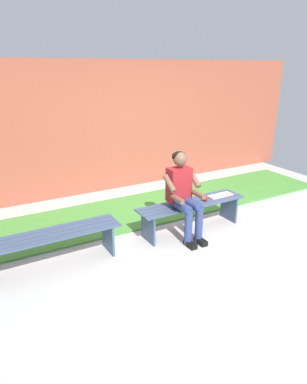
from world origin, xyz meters
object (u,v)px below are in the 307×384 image
at_px(bench_far, 50,242).
at_px(person_seated, 183,192).
at_px(apple, 205,198).
at_px(book_open, 221,196).
at_px(bench_near, 192,209).

bearing_deg(bench_far, person_seated, 176.97).
bearing_deg(person_seated, apple, -172.60).
bearing_deg(book_open, bench_far, -0.89).
xyz_separation_m(bench_near, book_open, (-0.55, 0.01, 0.12)).
relative_size(bench_near, person_seated, 1.40).
bearing_deg(apple, bench_far, -1.06).
bearing_deg(book_open, apple, 5.66).
bearing_deg(apple, book_open, -173.57).
bearing_deg(bench_near, person_seated, 23.93).
relative_size(bench_near, bench_far, 0.99).
relative_size(bench_far, person_seated, 1.42).
distance_m(apple, book_open, 0.34).
height_order(bench_far, book_open, book_open).
bearing_deg(book_open, person_seated, 6.22).
bearing_deg(apple, person_seated, 7.40).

